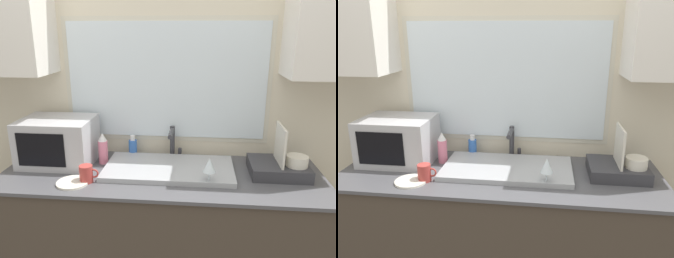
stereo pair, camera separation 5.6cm
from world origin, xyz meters
TOP-DOWN VIEW (x-y plane):
  - countertop at (0.00, 0.31)m, footprint 1.88×0.66m
  - wall_back at (0.00, 0.62)m, footprint 6.00×0.38m
  - sink_basin at (0.04, 0.35)m, footprint 0.76×0.40m
  - faucet at (0.05, 0.55)m, footprint 0.08×0.19m
  - microwave at (-0.66, 0.41)m, footprint 0.44×0.34m
  - dish_rack at (0.69, 0.36)m, footprint 0.33×0.28m
  - spray_bottle at (-0.38, 0.43)m, footprint 0.06×0.06m
  - soap_bottle at (-0.22, 0.57)m, footprint 0.05×0.05m
  - mug_near_sink at (-0.39, 0.15)m, footprint 0.11×0.07m
  - wine_glass at (0.28, 0.18)m, footprint 0.07×0.07m
  - small_plate at (-0.47, 0.13)m, footprint 0.17×0.17m

SIDE VIEW (x-z plane):
  - countertop at x=0.00m, z-range 0.00..0.94m
  - small_plate at x=-0.47m, z-range 0.94..0.95m
  - sink_basin at x=0.04m, z-range 0.94..0.97m
  - mug_near_sink at x=-0.39m, z-range 0.94..1.03m
  - dish_rack at x=0.69m, z-range 0.84..1.13m
  - soap_bottle at x=-0.22m, z-range 0.93..1.07m
  - spray_bottle at x=-0.38m, z-range 0.93..1.13m
  - wine_glass at x=0.28m, z-range 0.97..1.13m
  - faucet at x=0.05m, z-range 0.96..1.17m
  - microwave at x=-0.66m, z-range 0.94..1.22m
  - wall_back at x=0.00m, z-range 0.10..2.70m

